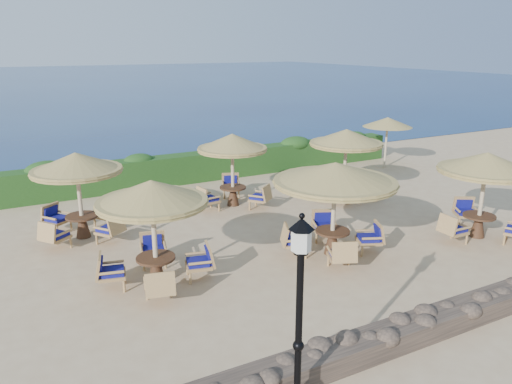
{
  "coord_description": "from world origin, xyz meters",
  "views": [
    {
      "loc": [
        -8.55,
        -12.45,
        5.72
      ],
      "look_at": [
        -1.62,
        0.6,
        1.3
      ],
      "focal_mm": 35.0,
      "sensor_mm": 36.0,
      "label": 1
    }
  ],
  "objects_px": {
    "extra_parasol": "(388,122)",
    "cafe_set_1": "(335,187)",
    "cafe_set_4": "(232,156)",
    "cafe_set_5": "(346,151)",
    "lamp_post": "(299,326)",
    "cafe_set_2": "(485,177)",
    "cafe_set_0": "(153,215)",
    "cafe_set_3": "(78,181)"
  },
  "relations": [
    {
      "from": "extra_parasol",
      "to": "cafe_set_1",
      "type": "xyz_separation_m",
      "value": [
        -8.35,
        -7.16,
        -0.21
      ]
    },
    {
      "from": "extra_parasol",
      "to": "cafe_set_4",
      "type": "xyz_separation_m",
      "value": [
        -8.92,
        -1.86,
        -0.33
      ]
    },
    {
      "from": "cafe_set_1",
      "to": "cafe_set_5",
      "type": "relative_size",
      "value": 1.24
    },
    {
      "from": "cafe_set_5",
      "to": "lamp_post",
      "type": "bearing_deg",
      "value": -131.1
    },
    {
      "from": "cafe_set_2",
      "to": "cafe_set_4",
      "type": "relative_size",
      "value": 1.02
    },
    {
      "from": "lamp_post",
      "to": "cafe_set_0",
      "type": "bearing_deg",
      "value": 96.91
    },
    {
      "from": "lamp_post",
      "to": "cafe_set_4",
      "type": "distance_m",
      "value": 10.79
    },
    {
      "from": "extra_parasol",
      "to": "cafe_set_0",
      "type": "height_order",
      "value": "cafe_set_0"
    },
    {
      "from": "extra_parasol",
      "to": "cafe_set_4",
      "type": "distance_m",
      "value": 9.11
    },
    {
      "from": "cafe_set_0",
      "to": "cafe_set_1",
      "type": "height_order",
      "value": "same"
    },
    {
      "from": "cafe_set_2",
      "to": "cafe_set_5",
      "type": "xyz_separation_m",
      "value": [
        -1.09,
        5.23,
        -0.1
      ]
    },
    {
      "from": "cafe_set_3",
      "to": "cafe_set_4",
      "type": "relative_size",
      "value": 0.98
    },
    {
      "from": "lamp_post",
      "to": "cafe_set_5",
      "type": "xyz_separation_m",
      "value": [
        7.88,
        9.03,
        0.26
      ]
    },
    {
      "from": "cafe_set_3",
      "to": "cafe_set_4",
      "type": "distance_m",
      "value": 5.46
    },
    {
      "from": "cafe_set_1",
      "to": "cafe_set_2",
      "type": "distance_m",
      "value": 4.83
    },
    {
      "from": "lamp_post",
      "to": "cafe_set_4",
      "type": "xyz_separation_m",
      "value": [
        3.68,
        10.14,
        0.29
      ]
    },
    {
      "from": "lamp_post",
      "to": "cafe_set_2",
      "type": "xyz_separation_m",
      "value": [
        8.96,
        3.8,
        0.36
      ]
    },
    {
      "from": "cafe_set_4",
      "to": "cafe_set_5",
      "type": "bearing_deg",
      "value": -14.85
    },
    {
      "from": "cafe_set_3",
      "to": "cafe_set_5",
      "type": "xyz_separation_m",
      "value": [
        9.61,
        -0.42,
        0.02
      ]
    },
    {
      "from": "cafe_set_0",
      "to": "cafe_set_4",
      "type": "height_order",
      "value": "same"
    },
    {
      "from": "lamp_post",
      "to": "extra_parasol",
      "type": "xyz_separation_m",
      "value": [
        12.6,
        12.0,
        0.62
      ]
    },
    {
      "from": "cafe_set_3",
      "to": "cafe_set_4",
      "type": "height_order",
      "value": "same"
    },
    {
      "from": "cafe_set_1",
      "to": "cafe_set_4",
      "type": "distance_m",
      "value": 5.33
    },
    {
      "from": "cafe_set_1",
      "to": "cafe_set_3",
      "type": "distance_m",
      "value": 7.55
    },
    {
      "from": "lamp_post",
      "to": "cafe_set_3",
      "type": "distance_m",
      "value": 9.61
    },
    {
      "from": "cafe_set_0",
      "to": "cafe_set_4",
      "type": "distance_m",
      "value": 6.42
    },
    {
      "from": "cafe_set_0",
      "to": "extra_parasol",
      "type": "bearing_deg",
      "value": 26.44
    },
    {
      "from": "cafe_set_1",
      "to": "cafe_set_5",
      "type": "bearing_deg",
      "value": 49.1
    },
    {
      "from": "lamp_post",
      "to": "extra_parasol",
      "type": "relative_size",
      "value": 1.38
    },
    {
      "from": "extra_parasol",
      "to": "cafe_set_2",
      "type": "bearing_deg",
      "value": -113.9
    },
    {
      "from": "extra_parasol",
      "to": "cafe_set_3",
      "type": "height_order",
      "value": "cafe_set_3"
    },
    {
      "from": "extra_parasol",
      "to": "cafe_set_1",
      "type": "relative_size",
      "value": 0.7
    },
    {
      "from": "lamp_post",
      "to": "cafe_set_5",
      "type": "relative_size",
      "value": 1.2
    },
    {
      "from": "extra_parasol",
      "to": "cafe_set_4",
      "type": "relative_size",
      "value": 0.88
    },
    {
      "from": "lamp_post",
      "to": "cafe_set_0",
      "type": "height_order",
      "value": "lamp_post"
    },
    {
      "from": "cafe_set_0",
      "to": "cafe_set_3",
      "type": "distance_m",
      "value": 4.18
    },
    {
      "from": "cafe_set_0",
      "to": "cafe_set_1",
      "type": "xyz_separation_m",
      "value": [
        4.91,
        -0.57,
        0.16
      ]
    },
    {
      "from": "cafe_set_0",
      "to": "cafe_set_4",
      "type": "bearing_deg",
      "value": 47.49
    },
    {
      "from": "cafe_set_2",
      "to": "cafe_set_4",
      "type": "xyz_separation_m",
      "value": [
        -5.28,
        6.35,
        -0.07
      ]
    },
    {
      "from": "lamp_post",
      "to": "cafe_set_2",
      "type": "height_order",
      "value": "lamp_post"
    },
    {
      "from": "cafe_set_5",
      "to": "cafe_set_1",
      "type": "bearing_deg",
      "value": -130.9
    },
    {
      "from": "cafe_set_3",
      "to": "cafe_set_5",
      "type": "relative_size",
      "value": 0.97
    }
  ]
}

